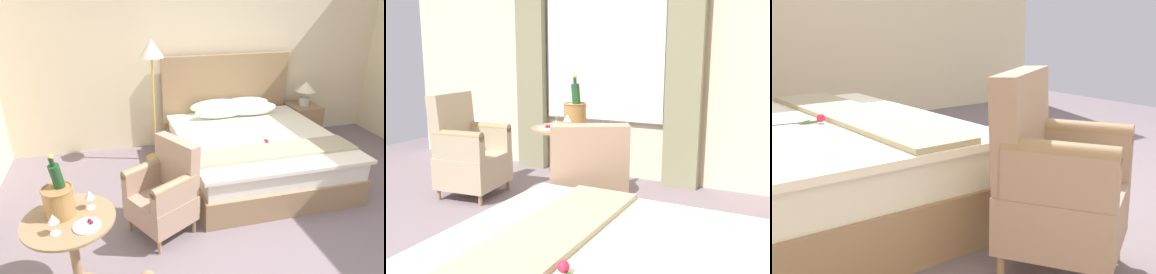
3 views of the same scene
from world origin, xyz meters
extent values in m
plane|color=slate|center=(0.00, 0.00, 0.00)|extent=(7.09, 7.09, 0.00)
cube|color=beige|center=(0.00, 2.78, 1.54)|extent=(5.71, 0.12, 3.09)
cube|color=#997854|center=(0.30, 1.55, 0.15)|extent=(1.84, 2.06, 0.30)
cube|color=white|center=(0.30, 1.55, 0.41)|extent=(1.79, 2.00, 0.21)
cube|color=white|center=(0.30, 1.49, 0.53)|extent=(1.88, 1.93, 0.04)
cube|color=tan|center=(0.30, 0.99, 0.57)|extent=(1.84, 0.37, 0.03)
cube|color=#997854|center=(0.30, 2.62, 0.82)|extent=(1.93, 0.08, 1.04)
ellipsoid|color=white|center=(0.08, 2.42, 0.65)|extent=(0.78, 0.26, 0.19)
ellipsoid|color=white|center=(0.52, 2.42, 0.65)|extent=(0.78, 0.24, 0.20)
ellipsoid|color=white|center=(0.08, 2.17, 0.65)|extent=(0.78, 0.26, 0.21)
ellipsoid|color=white|center=(0.52, 2.17, 0.65)|extent=(0.78, 0.25, 0.19)
cylinder|color=#2D6628|center=(0.33, 1.36, 0.57)|extent=(0.07, 0.30, 0.01)
sphere|color=#DB2342|center=(0.30, 1.21, 0.58)|extent=(0.05, 0.05, 0.05)
ellipsoid|color=#33702D|center=(0.33, 1.28, 0.57)|extent=(0.04, 0.05, 0.01)
cube|color=white|center=(0.37, 1.27, 0.57)|extent=(0.09, 0.12, 0.00)
cube|color=#997854|center=(1.50, 2.41, 0.28)|extent=(0.46, 0.46, 0.55)
sphere|color=tan|center=(1.74, 2.41, 0.40)|extent=(0.02, 0.02, 0.02)
cylinder|color=#B1B6A8|center=(1.50, 2.41, 0.61)|extent=(0.16, 0.16, 0.12)
cylinder|color=tan|center=(1.50, 2.41, 0.72)|extent=(0.02, 0.02, 0.10)
cone|color=#EFE5C6|center=(1.50, 2.41, 0.85)|extent=(0.30, 0.30, 0.15)
cylinder|color=gold|center=(-0.85, 2.23, 0.01)|extent=(0.28, 0.28, 0.03)
cylinder|color=gold|center=(-0.85, 2.23, 0.72)|extent=(0.03, 0.03, 1.39)
cone|color=silver|center=(-0.85, 2.23, 1.53)|extent=(0.31, 0.31, 0.22)
cylinder|color=#997854|center=(-1.78, 0.07, 0.34)|extent=(0.07, 0.07, 0.68)
cylinder|color=#997854|center=(-1.78, 0.07, 0.69)|extent=(0.65, 0.65, 0.02)
cylinder|color=#A17440|center=(-1.83, 0.13, 0.81)|extent=(0.21, 0.21, 0.22)
torus|color=#A17440|center=(-1.83, 0.13, 0.92)|extent=(0.22, 0.22, 0.02)
cylinder|color=white|center=(-1.83, 0.13, 0.90)|extent=(0.18, 0.18, 0.03)
cylinder|color=#1E4723|center=(-1.82, 0.15, 0.96)|extent=(0.10, 0.11, 0.29)
cylinder|color=#193D1E|center=(-1.84, 0.13, 1.13)|extent=(0.04, 0.04, 0.08)
sphere|color=gold|center=(-1.84, 0.13, 1.17)|extent=(0.04, 0.04, 0.04)
cylinder|color=white|center=(-1.85, -0.08, 0.71)|extent=(0.07, 0.07, 0.01)
cylinder|color=white|center=(-1.85, -0.08, 0.75)|extent=(0.01, 0.01, 0.08)
cone|color=white|center=(-1.85, -0.08, 0.83)|extent=(0.07, 0.07, 0.06)
cylinder|color=white|center=(-1.63, 0.17, 0.71)|extent=(0.07, 0.07, 0.01)
cylinder|color=white|center=(-1.63, 0.17, 0.75)|extent=(0.01, 0.01, 0.08)
cone|color=white|center=(-1.63, 0.17, 0.82)|extent=(0.07, 0.07, 0.06)
cylinder|color=white|center=(-1.65, -0.05, 0.71)|extent=(0.19, 0.19, 0.01)
sphere|color=maroon|center=(-1.62, -0.04, 0.73)|extent=(0.03, 0.03, 0.03)
sphere|color=maroon|center=(-1.63, -0.02, 0.73)|extent=(0.03, 0.03, 0.03)
cylinder|color=#997854|center=(-1.34, 0.75, 0.08)|extent=(0.04, 0.04, 0.15)
cylinder|color=#997854|center=(-1.11, 0.35, 0.08)|extent=(0.04, 0.04, 0.15)
cylinder|color=#997854|center=(-0.96, 0.96, 0.08)|extent=(0.04, 0.04, 0.15)
cylinder|color=#997854|center=(-0.73, 0.57, 0.08)|extent=(0.04, 0.04, 0.15)
cube|color=tan|center=(-1.04, 0.66, 0.28)|extent=(0.71, 0.72, 0.26)
cube|color=tan|center=(-0.86, 0.76, 0.67)|extent=(0.37, 0.51, 0.51)
cube|color=tan|center=(-1.16, 0.84, 0.52)|extent=(0.45, 0.31, 0.21)
cylinder|color=#997854|center=(-1.16, 0.84, 0.63)|extent=(0.45, 0.31, 0.09)
cube|color=tan|center=(-0.95, 0.46, 0.52)|extent=(0.45, 0.31, 0.21)
cylinder|color=#997854|center=(-0.95, 0.46, 0.63)|extent=(0.45, 0.31, 0.09)
camera|label=1|loc=(-1.43, -2.07, 2.18)|focal=32.00mm
camera|label=2|loc=(1.59, 1.95, 1.37)|focal=40.00mm
camera|label=3|loc=(-2.54, 2.38, 1.17)|focal=50.00mm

